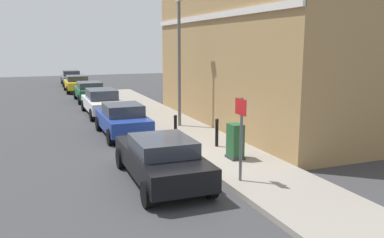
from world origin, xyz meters
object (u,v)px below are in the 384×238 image
at_px(car_black, 161,158).
at_px(bollard_far_kerb, 175,127).
at_px(car_blue, 123,119).
at_px(bollard_near_cabinet, 217,132).
at_px(utility_cabinet, 235,143).
at_px(street_sign, 241,127).
at_px(car_grey, 71,78).
at_px(car_green, 89,91).
at_px(lamppost, 179,56).
at_px(car_yellow, 77,83).
at_px(car_white, 102,102).

relative_size(car_black, bollard_far_kerb, 4.26).
height_order(car_blue, bollard_near_cabinet, car_blue).
height_order(utility_cabinet, street_sign, street_sign).
distance_m(car_grey, bollard_near_cabinet, 26.67).
relative_size(car_green, lamppost, 0.68).
bearing_deg(car_black, utility_cabinet, -71.81).
bearing_deg(utility_cabinet, street_sign, -113.91).
bearing_deg(bollard_far_kerb, car_yellow, 95.11).
xyz_separation_m(car_grey, lamppost, (2.87, -22.42, 2.58)).
bearing_deg(car_yellow, car_blue, -179.45).
xyz_separation_m(car_grey, utility_cabinet, (2.75, -28.16, -0.04)).
distance_m(car_black, street_sign, 2.41).
relative_size(car_grey, bollard_far_kerb, 4.09).
xyz_separation_m(car_grey, bollard_near_cabinet, (2.85, -26.52, -0.01)).
bearing_deg(car_white, lamppost, -152.16).
height_order(car_black, street_sign, street_sign).
bearing_deg(car_white, car_yellow, 0.33).
bearing_deg(lamppost, utility_cabinet, -91.21).
height_order(car_black, car_yellow, car_yellow).
relative_size(car_white, bollard_near_cabinet, 4.35).
bearing_deg(bollard_near_cabinet, street_sign, -105.11).
bearing_deg(car_black, car_white, -0.40).
relative_size(car_white, car_green, 1.15).
bearing_deg(car_yellow, car_green, -177.78).
bearing_deg(lamppost, car_black, -113.78).
bearing_deg(car_blue, car_yellow, 0.08).
height_order(car_green, lamppost, lamppost).
xyz_separation_m(bollard_near_cabinet, bollard_far_kerb, (-1.15, 1.29, 0.00)).
bearing_deg(bollard_far_kerb, car_black, -114.64).
relative_size(car_black, car_yellow, 1.09).
bearing_deg(bollard_near_cabinet, lamppost, 89.70).
bearing_deg(car_white, car_grey, -0.10).
bearing_deg(car_yellow, utility_cabinet, -172.94).
bearing_deg(street_sign, car_black, 150.48).
bearing_deg(car_black, bollard_far_kerb, -24.10).
bearing_deg(bollard_near_cabinet, utility_cabinet, -93.49).
distance_m(bollard_far_kerb, street_sign, 5.00).
height_order(bollard_near_cabinet, lamppost, lamppost).
distance_m(bollard_near_cabinet, street_sign, 3.87).
relative_size(car_blue, car_yellow, 0.97).
bearing_deg(street_sign, car_yellow, 94.48).
xyz_separation_m(car_blue, bollard_far_kerb, (1.56, -2.30, -0.01)).
height_order(car_grey, bollard_near_cabinet, car_grey).
bearing_deg(bollard_near_cabinet, car_yellow, 97.92).
height_order(bollard_far_kerb, street_sign, street_sign).
relative_size(car_white, car_yellow, 1.11).
height_order(car_black, utility_cabinet, car_black).
relative_size(car_blue, utility_cabinet, 3.44).
bearing_deg(car_grey, utility_cabinet, -173.38).
distance_m(car_black, utility_cabinet, 2.94).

